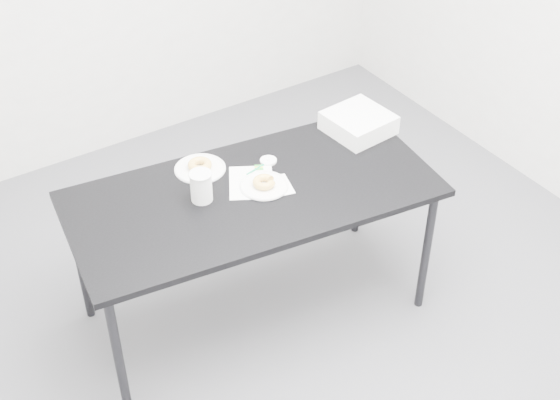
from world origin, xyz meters
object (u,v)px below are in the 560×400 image
pen (256,169)px  bakery_box (358,123)px  donut_far (200,165)px  table (253,201)px  plate_near (264,186)px  donut_near (264,182)px  plate_far (200,169)px  coffee_cup (201,186)px  scorecard (251,182)px

pen → bakery_box: size_ratio=0.41×
donut_far → bakery_box: bearing=-9.7°
table → plate_near: plate_near is taller
table → plate_near: size_ratio=7.83×
donut_near → bakery_box: size_ratio=0.36×
plate_far → donut_far: (0.00, 0.00, 0.02)m
pen → plate_near: (-0.04, -0.13, -0.00)m
plate_near → donut_far: donut_far is taller
table → coffee_cup: size_ratio=12.08×
plate_near → plate_far: 0.34m
plate_far → donut_far: donut_far is taller
plate_far → table: bearing=-66.8°
table → plate_far: 0.31m
scorecard → donut_far: (-0.15, 0.22, 0.02)m
table → donut_far: (-0.12, 0.28, 0.08)m
scorecard → donut_near: size_ratio=2.41×
plate_near → donut_near: size_ratio=2.13×
plate_far → donut_far: 0.02m
donut_far → coffee_cup: 0.24m
table → pen: size_ratio=14.89×
scorecard → coffee_cup: size_ratio=1.75×
donut_far → plate_near: bearing=-56.9°
donut_far → bakery_box: (0.83, -0.14, 0.02)m
scorecard → plate_far: plate_far is taller
table → plate_far: bearing=120.5°
donut_near → coffee_cup: (-0.28, 0.07, 0.05)m
pen → donut_far: 0.27m
donut_near → plate_far: size_ratio=0.44×
scorecard → pen: pen is taller
pen → bakery_box: 0.61m
coffee_cup → donut_near: bearing=-14.0°
coffee_cup → bakery_box: size_ratio=0.50×
plate_far → bakery_box: size_ratio=0.83×
pen → coffee_cup: 0.33m
table → coffee_cup: 0.27m
donut_near → donut_far: 0.34m
scorecard → bakery_box: bakery_box is taller
scorecard → coffee_cup: bearing=-153.3°
donut_near → plate_near: bearing=104.0°
pen → donut_near: bearing=-118.8°
donut_near → coffee_cup: bearing=166.0°
scorecard → donut_near: donut_near is taller
donut_near → donut_far: (-0.18, 0.28, -0.00)m
plate_far → pen: bearing=-34.4°
donut_far → donut_near: bearing=-56.9°
plate_far → bakery_box: bearing=-9.7°
plate_near → plate_far: plate_near is taller
scorecard → donut_far: 0.27m
pen → donut_near: 0.14m
scorecard → plate_near: plate_near is taller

